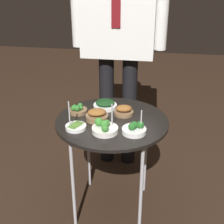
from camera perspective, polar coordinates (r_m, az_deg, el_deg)
The scene contains 10 objects.
ground_plane at distance 2.17m, azimuth 0.00°, elevation -16.73°, with size 8.00×8.00×0.00m, color black.
serving_cart at distance 1.82m, azimuth 0.00°, elevation -2.73°, with size 0.65×0.65×0.64m.
bowl_broccoli_front_right at distance 1.88m, azimuth -6.29°, elevation 0.42°, with size 0.11×0.11×0.06m.
bowl_roast_front_center at distance 1.85m, azimuth 2.17°, elevation 0.25°, with size 0.12×0.12×0.06m.
bowl_spinach_center at distance 1.94m, azimuth -1.26°, elevation 1.38°, with size 0.15×0.15×0.05m.
bowl_broccoli_near_rim at distance 1.65m, azimuth 4.15°, elevation -3.12°, with size 0.13×0.13×0.13m.
bowl_roast_back_right at distance 1.79m, azimuth -2.78°, elevation -0.61°, with size 0.13×0.13×0.07m.
bowl_broccoli_far_rim at distance 1.66m, azimuth -1.39°, elevation -2.85°, with size 0.14×0.14×0.16m.
bowl_asparagus_back_left at distance 1.71m, azimuth -6.65°, elevation -2.64°, with size 0.11×0.11×0.17m.
waiter_figure at distance 2.17m, azimuth 1.23°, elevation 16.59°, with size 0.65×0.24×1.76m.
Camera 1 is at (0.26, -1.58, 1.46)m, focal length 50.00 mm.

